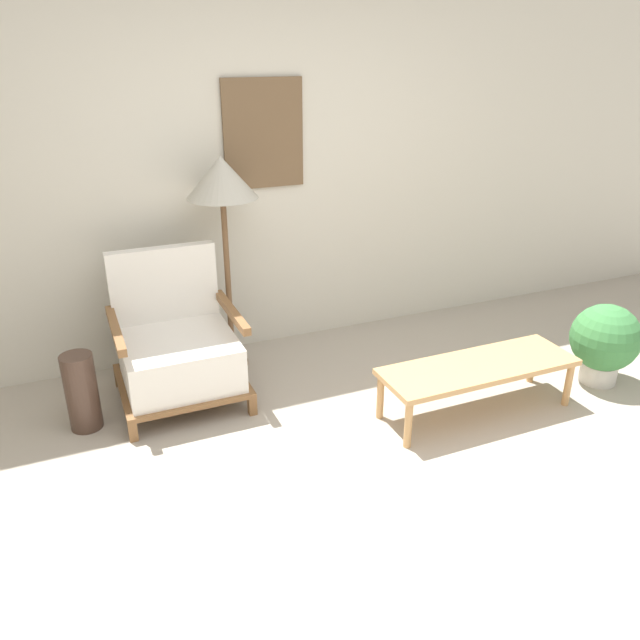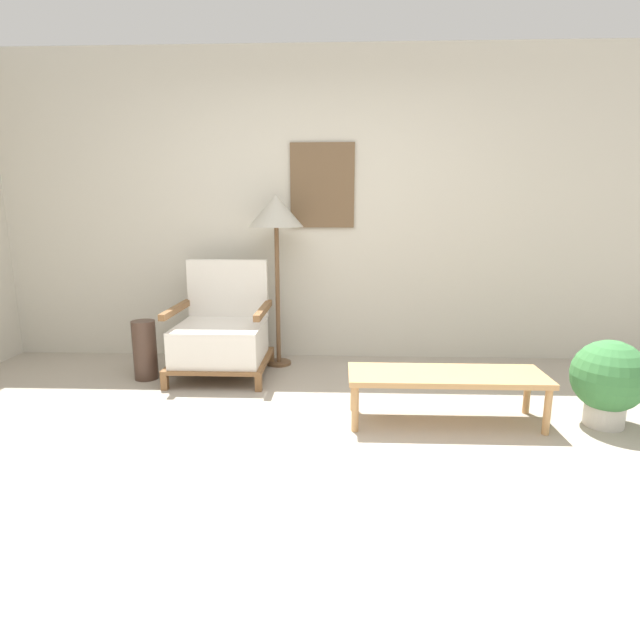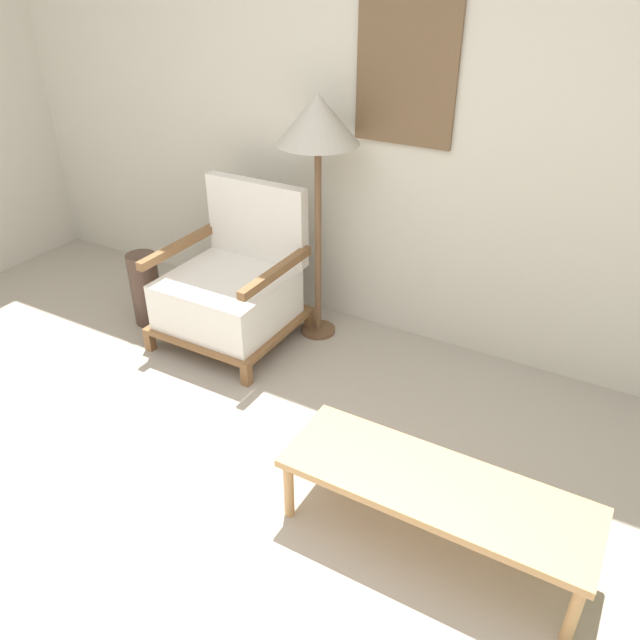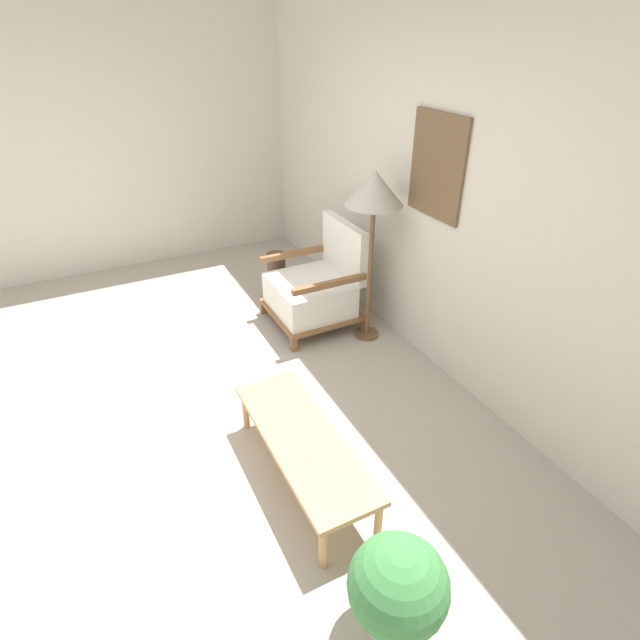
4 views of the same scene
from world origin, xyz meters
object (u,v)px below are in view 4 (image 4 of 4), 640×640
at_px(armchair, 315,289).
at_px(floor_lamp, 374,194).
at_px(vase, 277,276).
at_px(potted_plant, 398,589).
at_px(coffee_table, 303,442).

relative_size(armchair, floor_lamp, 0.63).
xyz_separation_m(armchair, vase, (-0.60, -0.13, -0.10)).
bearing_deg(potted_plant, coffee_table, 179.18).
relative_size(coffee_table, potted_plant, 2.24).
bearing_deg(armchair, potted_plant, -18.95).
height_order(coffee_table, potted_plant, potted_plant).
distance_m(coffee_table, potted_plant, 1.00).
bearing_deg(armchair, vase, -167.58).
bearing_deg(vase, potted_plant, -13.47).
height_order(coffee_table, vase, vase).
bearing_deg(vase, coffee_table, -18.78).
height_order(floor_lamp, vase, floor_lamp).
distance_m(floor_lamp, potted_plant, 2.71).
height_order(floor_lamp, coffee_table, floor_lamp).
bearing_deg(floor_lamp, potted_plant, -28.66).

